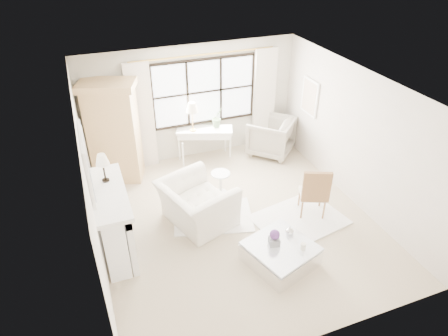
{
  "coord_description": "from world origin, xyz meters",
  "views": [
    {
      "loc": [
        -2.34,
        -5.53,
        4.98
      ],
      "look_at": [
        -0.17,
        0.2,
        1.12
      ],
      "focal_mm": 32.0,
      "sensor_mm": 36.0,
      "label": 1
    }
  ],
  "objects": [
    {
      "name": "wall_back",
      "position": [
        0.0,
        2.75,
        1.35
      ],
      "size": [
        5.0,
        0.0,
        5.0
      ],
      "primitive_type": "plane",
      "rotation": [
        1.57,
        0.0,
        0.0
      ],
      "color": "beige",
      "rests_on": "ground"
    },
    {
      "name": "mirror_glass",
      "position": [
        -2.44,
        0.0,
        1.84
      ],
      "size": [
        0.02,
        1.0,
        0.8
      ],
      "primitive_type": "cube",
      "color": "silver",
      "rests_on": "wall_left"
    },
    {
      "name": "art_canvas",
      "position": [
        2.45,
        1.7,
        1.55
      ],
      "size": [
        0.01,
        0.52,
        0.72
      ],
      "primitive_type": "cube",
      "color": "beige",
      "rests_on": "wall_right"
    },
    {
      "name": "mirror_frame",
      "position": [
        -2.47,
        0.0,
        1.84
      ],
      "size": [
        0.05,
        1.15,
        0.95
      ],
      "primitive_type": "cube",
      "color": "white",
      "rests_on": "wall_left"
    },
    {
      "name": "orchid_plant",
      "position": [
        0.52,
        2.46,
        1.04
      ],
      "size": [
        0.31,
        0.28,
        0.47
      ],
      "primitive_type": "imported",
      "rotation": [
        0.0,
        0.0,
        0.33
      ],
      "color": "#5D7A51",
      "rests_on": "console_table"
    },
    {
      "name": "coffee_table",
      "position": [
        0.28,
        -1.28,
        0.18
      ],
      "size": [
        1.26,
        1.26,
        0.38
      ],
      "rotation": [
        0.0,
        0.0,
        0.31
      ],
      "color": "white",
      "rests_on": "floor"
    },
    {
      "name": "console_table",
      "position": [
        0.19,
        2.45,
        0.4
      ],
      "size": [
        1.38,
        0.87,
        0.8
      ],
      "rotation": [
        0.0,
        0.0,
        -0.35
      ],
      "color": "white",
      "rests_on": "floor"
    },
    {
      "name": "planter_box",
      "position": [
        0.18,
        -1.21,
        0.44
      ],
      "size": [
        0.2,
        0.2,
        0.13
      ],
      "primitive_type": "cube",
      "rotation": [
        0.0,
        0.0,
        -0.22
      ],
      "color": "slate",
      "rests_on": "coffee_table"
    },
    {
      "name": "wall_left",
      "position": [
        -2.5,
        0.0,
        1.35
      ],
      "size": [
        0.0,
        5.5,
        5.5
      ],
      "primitive_type": "plane",
      "rotation": [
        1.57,
        0.0,
        1.57
      ],
      "color": "white",
      "rests_on": "ground"
    },
    {
      "name": "window_pane",
      "position": [
        0.3,
        2.73,
        1.6
      ],
      "size": [
        2.4,
        0.02,
        1.5
      ],
      "primitive_type": "cube",
      "color": "silver",
      "rests_on": "wall_back"
    },
    {
      "name": "art_frame",
      "position": [
        2.47,
        1.7,
        1.55
      ],
      "size": [
        0.04,
        0.62,
        0.82
      ],
      "primitive_type": "cube",
      "color": "white",
      "rests_on": "wall_right"
    },
    {
      "name": "wall_right",
      "position": [
        2.5,
        0.0,
        1.35
      ],
      "size": [
        0.0,
        5.5,
        5.5
      ],
      "primitive_type": "plane",
      "rotation": [
        1.57,
        0.0,
        -1.57
      ],
      "color": "beige",
      "rests_on": "ground"
    },
    {
      "name": "wall_front",
      "position": [
        0.0,
        -2.75,
        1.35
      ],
      "size": [
        5.0,
        0.0,
        5.0
      ],
      "primitive_type": "plane",
      "rotation": [
        -1.57,
        0.0,
        0.0
      ],
      "color": "beige",
      "rests_on": "ground"
    },
    {
      "name": "coffee_vase",
      "position": [
        0.55,
        -1.08,
        0.46
      ],
      "size": [
        0.18,
        0.18,
        0.16
      ],
      "primitive_type": "imported",
      "rotation": [
        0.0,
        0.0,
        0.26
      ],
      "color": "silver",
      "rests_on": "coffee_table"
    },
    {
      "name": "french_chair",
      "position": [
        1.46,
        -0.33,
        0.31
      ],
      "size": [
        0.63,
        0.63,
        1.08
      ],
      "rotation": [
        0.0,
        0.0,
        2.74
      ],
      "color": "#976A3F",
      "rests_on": "floor"
    },
    {
      "name": "curtain_rod",
      "position": [
        0.3,
        2.67,
        2.47
      ],
      "size": [
        3.3,
        0.04,
        0.04
      ],
      "primitive_type": "cylinder",
      "rotation": [
        0.0,
        1.57,
        0.0
      ],
      "color": "#AF883D",
      "rests_on": "wall_back"
    },
    {
      "name": "rug_right",
      "position": [
        1.15,
        -0.43,
        0.02
      ],
      "size": [
        1.84,
        1.51,
        0.03
      ],
      "primitive_type": "cube",
      "rotation": [
        0.0,
        0.0,
        0.18
      ],
      "color": "white",
      "rests_on": "floor"
    },
    {
      "name": "floor",
      "position": [
        0.0,
        0.0,
        0.0
      ],
      "size": [
        5.5,
        5.5,
        0.0
      ],
      "primitive_type": "plane",
      "color": "#C3B091",
      "rests_on": "ground"
    },
    {
      "name": "armoire",
      "position": [
        -1.85,
        2.35,
        1.14
      ],
      "size": [
        1.29,
        1.04,
        2.24
      ],
      "rotation": [
        0.0,
        0.0,
        -0.34
      ],
      "color": "tan",
      "rests_on": "floor"
    },
    {
      "name": "rug_left",
      "position": [
        -0.38,
        0.27,
        0.01
      ],
      "size": [
        1.73,
        1.42,
        0.03
      ],
      "primitive_type": "cube",
      "rotation": [
        0.0,
        0.0,
        -0.26
      ],
      "color": "white",
      "rests_on": "floor"
    },
    {
      "name": "curtain_left",
      "position": [
        -1.2,
        2.65,
        1.24
      ],
      "size": [
        0.55,
        0.1,
        2.47
      ],
      "primitive_type": "cube",
      "color": "silver",
      "rests_on": "ground"
    },
    {
      "name": "window_frame",
      "position": [
        0.3,
        2.72,
        1.6
      ],
      "size": [
        2.5,
        0.04,
        1.5
      ],
      "primitive_type": null,
      "color": "black",
      "rests_on": "wall_back"
    },
    {
      "name": "pillar_candle",
      "position": [
        0.57,
        -1.49,
        0.44
      ],
      "size": [
        0.09,
        0.09,
        0.12
      ],
      "primitive_type": "cylinder",
      "color": "beige",
      "rests_on": "coffee_table"
    },
    {
      "name": "console_lamp",
      "position": [
        -0.08,
        2.47,
        1.36
      ],
      "size": [
        0.28,
        0.28,
        0.69
      ],
      "color": "gold",
      "rests_on": "console_table"
    },
    {
      "name": "side_table",
      "position": [
        0.04,
        0.96,
        0.33
      ],
      "size": [
        0.4,
        0.4,
        0.51
      ],
      "color": "silver",
      "rests_on": "floor"
    },
    {
      "name": "wingback_chair",
      "position": [
        1.79,
        2.16,
        0.46
      ],
      "size": [
        1.4,
        1.4,
        0.91
      ],
      "primitive_type": "imported",
      "rotation": [
        0.0,
        0.0,
        -2.36
      ],
      "color": "#A09787",
      "rests_on": "floor"
    },
    {
      "name": "mantel_lamp",
      "position": [
        -2.23,
        0.32,
        1.65
      ],
      "size": [
        0.22,
        0.22,
        0.51
      ],
      "color": "black",
      "rests_on": "fireplace"
    },
    {
      "name": "curtain_right",
      "position": [
        1.8,
        2.65,
        1.24
      ],
      "size": [
        0.55,
        0.1,
        2.47
      ],
      "primitive_type": "cube",
      "color": "silver",
      "rests_on": "ground"
    },
    {
      "name": "planter_flowers",
      "position": [
        0.18,
        -1.21,
        0.59
      ],
      "size": [
        0.17,
        0.17,
        0.17
      ],
      "primitive_type": "sphere",
      "color": "#532A6B",
      "rests_on": "planter_box"
    },
    {
      "name": "ceiling",
      "position": [
        0.0,
        0.0,
        2.7
      ],
      "size": [
        5.5,
        5.5,
        0.0
      ],
      "primitive_type": "plane",
      "rotation": [
        3.14,
        0.0,
        0.0
      ],
      "color": "white",
      "rests_on": "ground"
    },
    {
      "name": "club_armchair",
      "position": [
        -0.7,
        0.24,
        0.42
      ],
      "size": [
        1.49,
        1.6,
        0.85
      ],
      "primitive_type": "imported",
      "rotation": [
        0.0,
        0.0,
        1.89
      ],
      "color": "white",
      "rests_on": "floor"
    },
    {
      "name": "fireplace",
      "position": [
        -2.27,
        0.0,
        0.65
      ],
      "size": [
        0.58,
        1.66,
        1.26
      ],
      "color": "white",
      "rests_on": "ground"
    }
  ]
}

